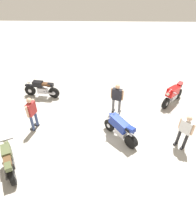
{
  "coord_description": "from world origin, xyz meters",
  "views": [
    {
      "loc": [
        0.65,
        6.84,
        6.5
      ],
      "look_at": [
        0.82,
        -0.46,
        0.75
      ],
      "focal_mm": 31.82,
      "sensor_mm": 36.0,
      "label": 1
    }
  ],
  "objects": [
    {
      "name": "motorcycle_olive_vintage",
      "position": [
        4.1,
        2.2,
        0.49
      ],
      "size": [
        1.04,
        1.82,
        1.07
      ],
      "rotation": [
        0.0,
        0.0,
        5.17
      ],
      "color": "black",
      "rests_on": "ground"
    },
    {
      "name": "person_in_black_shirt",
      "position": [
        -0.09,
        -1.39,
        0.97
      ],
      "size": [
        0.64,
        0.45,
        1.7
      ],
      "rotation": [
        0.0,
        0.0,
        4.34
      ],
      "color": "#59595B",
      "rests_on": "ground"
    },
    {
      "name": "person_in_red_shirt",
      "position": [
        3.8,
        -0.11,
        0.99
      ],
      "size": [
        0.42,
        0.66,
        1.72
      ],
      "rotation": [
        0.0,
        0.0,
        5.98
      ],
      "color": "#384772",
      "rests_on": "ground"
    },
    {
      "name": "motorcycle_black_cruiser",
      "position": [
        4.12,
        -2.84,
        0.52
      ],
      "size": [
        2.08,
        0.75,
        1.09
      ],
      "rotation": [
        0.0,
        0.0,
        6.13
      ],
      "color": "black",
      "rests_on": "ground"
    },
    {
      "name": "motorcycle_red_sportbike",
      "position": [
        -3.22,
        -2.36,
        0.59
      ],
      "size": [
        1.47,
        1.56,
        1.14
      ],
      "rotation": [
        0.0,
        0.0,
        0.82
      ],
      "color": "black",
      "rests_on": "ground"
    },
    {
      "name": "person_in_white_shirt",
      "position": [
        -2.77,
        0.85,
        0.93
      ],
      "size": [
        0.53,
        0.55,
        1.64
      ],
      "rotation": [
        0.0,
        0.0,
        0.74
      ],
      "color": "#262628",
      "rests_on": "ground"
    },
    {
      "name": "ground_plane",
      "position": [
        0.0,
        0.0,
        0.0
      ],
      "size": [
        40.0,
        40.0,
        0.0
      ],
      "primitive_type": "plane",
      "color": "#ADAAA3"
    },
    {
      "name": "motorcycle_blue_sportbike",
      "position": [
        -0.17,
        0.44,
        0.59
      ],
      "size": [
        1.42,
        1.6,
        1.14
      ],
      "rotation": [
        0.0,
        0.0,
        5.42
      ],
      "color": "black",
      "rests_on": "ground"
    }
  ]
}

